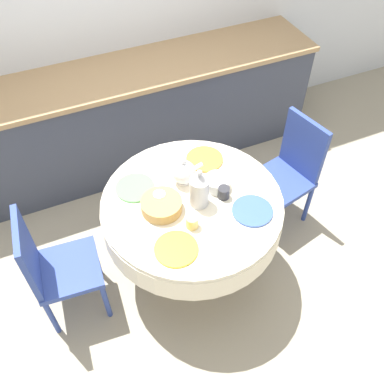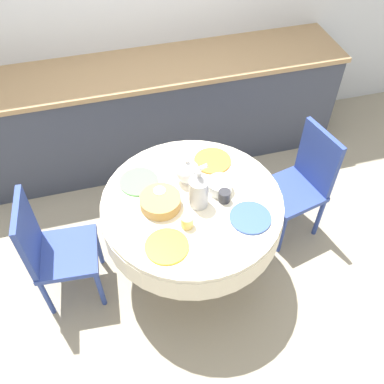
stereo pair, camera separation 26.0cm
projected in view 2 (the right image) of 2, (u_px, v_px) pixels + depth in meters
The scene contains 18 objects.
ground_plane at pixel (192, 267), 3.23m from camera, with size 12.00×12.00×0.00m, color #9E937F.
wall_back at pixel (137, 2), 3.34m from camera, with size 7.00×0.05×2.60m.
kitchen_counter at pixel (153, 113), 3.74m from camera, with size 3.24×0.64×0.93m.
dining_table at pixel (192, 214), 2.76m from camera, with size 1.15×1.15×0.77m.
chair_left at pixel (302, 180), 3.15m from camera, with size 0.48×0.48×0.92m.
chair_right at pixel (51, 248), 2.75m from camera, with size 0.43×0.43×0.92m.
plate_near_left at pixel (167, 246), 2.42m from camera, with size 0.25×0.25×0.01m, color yellow.
cup_near_left at pixel (187, 222), 2.50m from camera, with size 0.07×0.07×0.08m, color #DBB766.
plate_near_right at pixel (250, 218), 2.56m from camera, with size 0.25×0.25×0.01m, color #3856AD.
cup_near_right at pixel (224, 196), 2.64m from camera, with size 0.07×0.07×0.08m, color #28282D.
plate_far_left at pixel (139, 182), 2.76m from camera, with size 0.25×0.25×0.01m, color #5BA85B.
cup_far_left at pixel (160, 194), 2.65m from camera, with size 0.07×0.07×0.08m, color white.
plate_far_right at pixel (212, 161), 2.89m from camera, with size 0.25×0.25×0.01m, color orange.
cup_far_right at pixel (192, 173), 2.77m from camera, with size 0.07×0.07×0.08m, color #28282D.
coffee_carafe at pixel (199, 190), 2.56m from camera, with size 0.12×0.12×0.28m.
teapot at pixel (188, 171), 2.71m from camera, with size 0.21×0.15×0.20m.
bread_basket at pixel (160, 202), 2.61m from camera, with size 0.25×0.25×0.07m, color #AD844C.
fruit_bowl at pixel (220, 186), 2.70m from camera, with size 0.16×0.16×0.07m, color silver.
Camera 2 is at (-0.46, -1.69, 2.78)m, focal length 40.00 mm.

